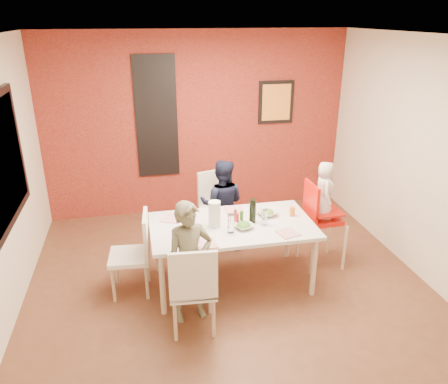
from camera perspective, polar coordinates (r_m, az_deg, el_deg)
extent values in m
plane|color=brown|center=(5.09, 0.70, -12.27)|extent=(4.50, 4.50, 0.00)
cube|color=silver|center=(4.20, 0.89, 19.70)|extent=(4.50, 4.50, 0.02)
cube|color=beige|center=(6.59, -3.49, 8.74)|extent=(4.50, 0.02, 2.70)
cube|color=beige|center=(2.57, 12.08, -15.08)|extent=(4.50, 0.02, 2.70)
cube|color=beige|center=(5.40, 24.85, 3.61)|extent=(0.02, 4.50, 2.70)
cube|color=maroon|center=(6.57, -3.47, 8.70)|extent=(4.50, 0.02, 2.70)
cube|color=black|center=(4.68, -27.23, 3.13)|extent=(0.02, 1.55, 1.15)
cube|color=silver|center=(6.47, -8.82, 9.62)|extent=(0.55, 0.03, 1.70)
cube|color=black|center=(6.46, -8.81, 9.61)|extent=(0.60, 0.03, 1.76)
cube|color=black|center=(6.76, 6.81, 11.57)|extent=(0.54, 0.03, 0.64)
cube|color=#F7A937|center=(6.75, 6.85, 11.55)|extent=(0.44, 0.01, 0.54)
cube|color=silver|center=(4.81, 1.08, -4.43)|extent=(1.79, 1.00, 0.04)
cylinder|color=beige|center=(4.55, -8.05, -11.85)|extent=(0.06, 0.06, 0.71)
cylinder|color=beige|center=(5.26, -8.72, -6.81)|extent=(0.06, 0.06, 0.71)
cylinder|color=beige|center=(4.88, 11.65, -9.54)|extent=(0.06, 0.06, 0.71)
cylinder|color=beige|center=(5.55, 8.36, -5.16)|extent=(0.06, 0.06, 0.71)
cube|color=silver|center=(4.29, -4.12, -12.35)|extent=(0.48, 0.48, 0.05)
cube|color=silver|center=(3.99, -4.04, -11.01)|extent=(0.44, 0.07, 0.50)
cylinder|color=tan|center=(4.59, -1.87, -13.35)|extent=(0.04, 0.04, 0.44)
cylinder|color=tan|center=(4.30, -1.37, -16.15)|extent=(0.04, 0.04, 0.44)
cylinder|color=tan|center=(4.57, -6.52, -13.62)|extent=(0.04, 0.04, 0.44)
cylinder|color=tan|center=(4.29, -6.40, -16.45)|extent=(0.04, 0.04, 0.44)
cube|color=white|center=(5.85, -0.56, -2.36)|extent=(0.55, 0.55, 0.05)
cube|color=white|center=(5.91, -1.50, 0.55)|extent=(0.43, 0.17, 0.50)
cylinder|color=#C9B495|center=(5.74, -1.26, -5.51)|extent=(0.04, 0.04, 0.43)
cylinder|color=#C9B495|center=(6.02, -2.88, -4.11)|extent=(0.04, 0.04, 0.43)
cylinder|color=#C9B495|center=(5.89, 1.84, -4.70)|extent=(0.04, 0.04, 0.43)
cylinder|color=#C9B495|center=(6.17, 0.11, -3.38)|extent=(0.04, 0.04, 0.43)
cube|color=white|center=(4.90, -12.25, -8.22)|extent=(0.46, 0.46, 0.05)
cube|color=white|center=(4.77, -10.13, -5.58)|extent=(0.07, 0.43, 0.49)
cylinder|color=#BBAC8B|center=(5.19, -13.88, -9.49)|extent=(0.04, 0.04, 0.42)
cylinder|color=#BBAC8B|center=(5.16, -9.93, -9.35)|extent=(0.04, 0.04, 0.42)
cylinder|color=#BBAC8B|center=(4.90, -14.27, -11.65)|extent=(0.04, 0.04, 0.42)
cylinder|color=#BBAC8B|center=(4.86, -10.05, -11.52)|extent=(0.04, 0.04, 0.42)
cube|color=red|center=(5.38, 12.81, -3.42)|extent=(0.39, 0.39, 0.06)
cube|color=red|center=(5.21, 11.30, -1.18)|extent=(0.05, 0.38, 0.44)
cube|color=red|center=(5.34, 12.91, -2.41)|extent=(0.39, 0.39, 0.02)
cylinder|color=beige|center=(5.45, 15.48, -7.09)|extent=(0.04, 0.04, 0.58)
cylinder|color=beige|center=(5.27, 11.45, -7.74)|extent=(0.04, 0.04, 0.58)
cylinder|color=beige|center=(5.77, 13.52, -5.15)|extent=(0.04, 0.04, 0.58)
cylinder|color=beige|center=(5.61, 9.68, -5.70)|extent=(0.04, 0.04, 0.58)
imported|color=#605D45|center=(4.33, -4.49, -9.17)|extent=(0.52, 0.39, 1.27)
imported|color=#161A31|center=(5.65, -0.25, -1.62)|extent=(0.69, 0.61, 1.20)
imported|color=silver|center=(5.22, 12.96, 0.24)|extent=(0.29, 0.38, 0.69)
cube|color=white|center=(4.40, -2.64, -6.79)|extent=(0.27, 0.27, 0.01)
cube|color=white|center=(5.15, 1.30, -2.27)|extent=(0.22, 0.22, 0.01)
cube|color=silver|center=(4.65, 8.38, -5.35)|extent=(0.24, 0.24, 0.01)
cube|color=white|center=(4.96, -6.81, -3.44)|extent=(0.29, 0.29, 0.01)
imported|color=silver|center=(4.71, 2.59, -4.48)|extent=(0.26, 0.26, 0.05)
imported|color=silver|center=(5.03, 5.66, -2.73)|extent=(0.28, 0.28, 0.06)
cylinder|color=black|center=(4.80, 3.76, -2.50)|extent=(0.07, 0.07, 0.28)
cylinder|color=white|center=(4.59, 0.90, -4.13)|extent=(0.07, 0.07, 0.20)
cylinder|color=silver|center=(4.77, 5.28, -3.31)|extent=(0.06, 0.06, 0.18)
cylinder|color=silver|center=(4.69, -1.25, -2.92)|extent=(0.13, 0.13, 0.29)
cylinder|color=red|center=(4.75, 1.74, -3.59)|extent=(0.04, 0.04, 0.14)
cylinder|color=#317125|center=(4.78, 2.30, -3.33)|extent=(0.04, 0.04, 0.16)
cylinder|color=brown|center=(4.85, 1.49, -3.06)|extent=(0.04, 0.04, 0.14)
cylinder|color=orange|center=(5.04, 8.91, -2.53)|extent=(0.06, 0.06, 0.11)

